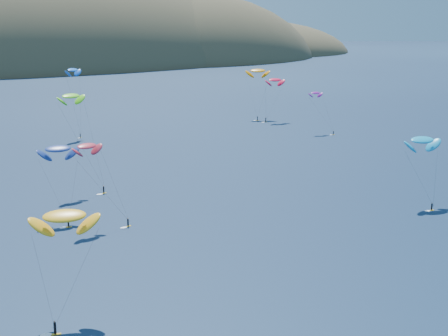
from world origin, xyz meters
name	(u,v)px	position (x,y,z in m)	size (l,w,h in m)	color
island	(23,74)	(39.40, 562.36, -10.74)	(730.00, 300.00, 210.00)	#3D3526
kitesurfer_2	(64,216)	(-42.87, 39.72, 15.89)	(11.21, 11.37, 18.80)	gold
kitesurfer_3	(71,96)	(-23.93, 110.62, 25.13)	(10.23, 12.38, 27.43)	gold
kitesurfer_4	(73,70)	(-5.03, 184.73, 25.27)	(8.93, 10.16, 27.64)	gold
kitesurfer_5	(422,140)	(50.20, 58.35, 15.93)	(10.49, 10.40, 18.76)	gold
kitesurfer_6	(316,93)	(81.61, 148.17, 15.57)	(6.75, 10.72, 17.30)	gold
kitesurfer_8	(275,80)	(81.56, 178.63, 17.84)	(11.21, 4.95, 20.41)	gold
kitesurfer_9	(87,146)	(-28.35, 79.74, 17.95)	(11.53, 9.19, 20.04)	gold
kitesurfer_10	(58,149)	(-33.02, 87.96, 16.24)	(9.46, 11.56, 18.79)	gold
kitesurfer_11	(258,71)	(79.30, 189.76, 21.05)	(11.49, 13.58, 23.99)	gold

